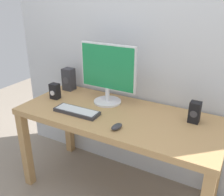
{
  "coord_description": "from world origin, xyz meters",
  "views": [
    {
      "loc": [
        0.82,
        -1.56,
        1.63
      ],
      "look_at": [
        -0.05,
        0.0,
        0.87
      ],
      "focal_mm": 41.0,
      "sensor_mm": 36.0,
      "label": 1
    }
  ],
  "objects": [
    {
      "name": "wall_back",
      "position": [
        0.0,
        0.38,
        1.5
      ],
      "size": [
        2.59,
        0.04,
        3.0
      ],
      "primitive_type": "cube",
      "color": "silver",
      "rests_on": "ground_plane"
    },
    {
      "name": "monitor",
      "position": [
        -0.18,
        0.15,
        1.01
      ],
      "size": [
        0.49,
        0.23,
        0.49
      ],
      "color": "silver",
      "rests_on": "desk"
    },
    {
      "name": "audio_controller",
      "position": [
        -0.62,
        0.0,
        0.82
      ],
      "size": [
        0.08,
        0.07,
        0.14
      ],
      "color": "black",
      "rests_on": "desk"
    },
    {
      "name": "keyboard_primary",
      "position": [
        -0.28,
        -0.14,
        0.77
      ],
      "size": [
        0.37,
        0.13,
        0.03
      ],
      "color": "#333338",
      "rests_on": "desk"
    },
    {
      "name": "ground_plane",
      "position": [
        0.0,
        0.0,
        0.0
      ],
      "size": [
        6.0,
        6.0,
        0.0
      ],
      "primitive_type": "plane",
      "color": "gray"
    },
    {
      "name": "mouse",
      "position": [
        0.1,
        -0.21,
        0.77
      ],
      "size": [
        0.07,
        0.11,
        0.04
      ],
      "primitive_type": "ellipsoid",
      "rotation": [
        0.0,
        0.0,
        -0.17
      ],
      "color": "#333338",
      "rests_on": "desk"
    },
    {
      "name": "speaker_left",
      "position": [
        -0.65,
        0.23,
        0.86
      ],
      "size": [
        0.1,
        0.1,
        0.21
      ],
      "color": "#333338",
      "rests_on": "desk"
    },
    {
      "name": "speaker_right",
      "position": [
        0.54,
        0.15,
        0.83
      ],
      "size": [
        0.08,
        0.08,
        0.15
      ],
      "color": "black",
      "rests_on": "desk"
    },
    {
      "name": "desk",
      "position": [
        0.0,
        0.0,
        0.65
      ],
      "size": [
        1.57,
        0.68,
        0.75
      ],
      "color": "tan",
      "rests_on": "ground_plane"
    }
  ]
}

